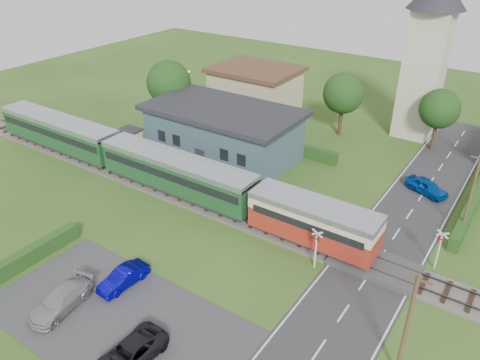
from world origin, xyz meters
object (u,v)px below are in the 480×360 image
Objects in this scene: station_building at (223,132)px; car_on_road at (427,187)px; house_west at (255,88)px; car_park_dark at (130,354)px; equipment_hut at (129,141)px; crossing_signal_near at (316,243)px; pedestrian_near at (255,184)px; pedestrian_far at (128,146)px; car_park_silver at (61,300)px; church_tower at (428,46)px; car_park_blue at (123,278)px; train at (151,164)px; crossing_signal_far at (440,244)px.

station_building is 20.62m from car_on_road.
car_park_dark is (16.60, -38.83, -2.07)m from house_west.
car_on_road is at bearing 75.07° from car_park_dark.
station_building is (8.00, 5.79, 0.95)m from equipment_hut.
crossing_signal_near reaches higher than pedestrian_near.
pedestrian_far reaches higher than car_on_road.
car_park_silver reaches higher than car_park_dark.
station_building is 4.02× the size of car_on_road.
church_tower is at bearing 8.53° from house_west.
church_tower is 25.37m from pedestrian_near.
crossing_signal_near is 0.87× the size of car_park_blue.
station_building reaches higher than pedestrian_near.
train reaches higher than equipment_hut.
pedestrian_far is at bearing -98.04° from house_west.
car_park_blue is 2.18× the size of pedestrian_far.
car_park_blue is 20.26m from pedestrian_far.
train reaches higher than crossing_signal_far.
house_west is 42.28m from car_park_dark.
pedestrian_near is (7.50, -5.55, -1.36)m from station_building.
car_park_silver is (12.86, -18.48, -1.00)m from equipment_hut.
station_building reaches higher than car_park_dark.
church_tower is 26.39m from crossing_signal_far.
train is at bearing -174.62° from crossing_signal_far.
church_tower is 3.79× the size of car_park_dark.
car_on_road is at bearing 54.00° from car_park_silver.
car_on_road is at bearing 64.47° from car_park_blue.
train is 6.71m from pedestrian_far.
house_west is 35.26m from crossing_signal_far.
crossing_signal_far reaches higher than car_park_blue.
crossing_signal_near is 1.00× the size of crossing_signal_far.
train reaches higher than crossing_signal_near.
station_building is 10.12m from pedestrian_far.
car_park_silver is at bearing -109.99° from car_park_blue.
pedestrian_far reaches higher than car_park_blue.
pedestrian_far is (-28.01, -10.12, 0.58)m from car_on_road.
station_building reaches higher than pedestrian_far.
crossing_signal_far reaches higher than equipment_hut.
train is at bearing 172.47° from crossing_signal_near.
equipment_hut is 29.79m from car_on_road.
train is (6.20, -3.20, 0.43)m from equipment_hut.
equipment_hut is 0.06× the size of train.
car_on_road is 0.86× the size of car_park_dark.
car_park_silver is (-11.54, -12.88, -1.39)m from crossing_signal_near.
car_on_road is (3.75, 15.29, -1.41)m from crossing_signal_near.
house_west is 3.30× the size of crossing_signal_far.
pedestrian_near is at bearing 89.92° from car_park_blue.
train is at bearing -27.30° from equipment_hut.
car_park_blue is at bearing 173.19° from car_on_road.
station_building reaches higher than train.
crossing_signal_far is at bearing 42.80° from car_park_blue.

